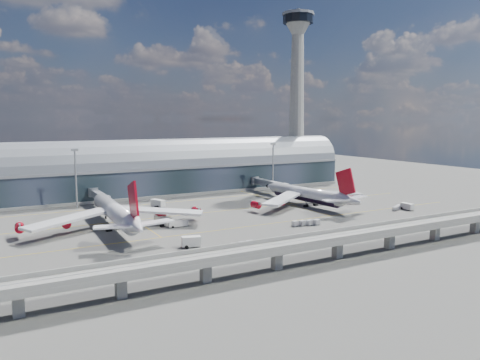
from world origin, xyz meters
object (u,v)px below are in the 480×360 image
control_tower (297,97)px  floodlight_mast_left (76,177)px  service_truck_5 (158,203)px  service_truck_0 (163,221)px  floodlight_mast_right (273,166)px  cargo_train_1 (306,223)px  service_truck_2 (178,223)px  cargo_train_0 (242,245)px  service_truck_1 (191,242)px  cargo_train_2 (397,208)px  service_truck_3 (407,206)px  airliner_right (308,195)px  service_truck_4 (302,192)px  airliner_left (116,213)px

control_tower → floodlight_mast_left: (-135.00, -28.00, -38.00)m
service_truck_5 → service_truck_0: bearing=-128.8°
floodlight_mast_right → service_truck_0: bearing=-148.4°
service_truck_5 → cargo_train_1: 69.51m
service_truck_2 → cargo_train_1: service_truck_2 is taller
floodlight_mast_left → cargo_train_0: bearing=-70.3°
service_truck_0 → service_truck_1: bearing=-109.3°
floodlight_mast_left → cargo_train_2: 137.50m
control_tower → floodlight_mast_left: bearing=-168.3°
control_tower → cargo_train_1: bearing=-124.0°
service_truck_2 → service_truck_5: service_truck_5 is taller
floodlight_mast_left → service_truck_1: size_ratio=4.22×
service_truck_2 → service_truck_3: 98.20m
floodlight_mast_right → service_truck_3: floodlight_mast_right is taller
floodlight_mast_left → service_truck_1: 83.36m
airliner_right → service_truck_2: bearing=-175.5°
service_truck_0 → service_truck_4: bearing=5.5°
control_tower → cargo_train_1: (-68.60, -101.88, -50.67)m
airliner_left → airliner_right: size_ratio=1.11×
service_truck_3 → service_truck_4: bearing=108.4°
service_truck_2 → service_truck_5: 40.14m
service_truck_3 → service_truck_4: size_ratio=1.11×
service_truck_1 → service_truck_3: service_truck_1 is taller
service_truck_1 → cargo_train_0: bearing=-109.1°
service_truck_0 → cargo_train_1: service_truck_0 is taller
floodlight_mast_right → service_truck_2: (-74.80, -53.44, -12.32)m
floodlight_mast_right → airliner_right: (-9.22, -42.75, -8.67)m
airliner_left → cargo_train_2: airliner_left is taller
service_truck_0 → cargo_train_0: (10.32, -40.51, -0.75)m
airliner_left → airliner_right: (85.62, 3.96, -0.90)m
control_tower → cargo_train_1: 132.87m
cargo_train_0 → airliner_left: bearing=37.5°
airliner_left → airliner_right: airliner_left is taller
service_truck_2 → service_truck_4: service_truck_4 is taller
service_truck_0 → service_truck_5: bearing=59.2°
cargo_train_1 → service_truck_3: bearing=-99.6°
control_tower → floodlight_mast_left: 143.01m
service_truck_4 → cargo_train_2: bearing=-100.7°
cargo_train_0 → cargo_train_1: bearing=-61.5°
airliner_right → cargo_train_0: size_ratio=7.38×
airliner_right → service_truck_5: size_ratio=8.24×
floodlight_mast_right → airliner_left: size_ratio=0.38×
service_truck_1 → service_truck_2: size_ratio=0.87×
control_tower → service_truck_0: bearing=-146.1°
cargo_train_2 → floodlight_mast_left: bearing=87.8°
control_tower → service_truck_1: size_ratio=16.90×
service_truck_4 → airliner_left: bearing=173.0°
control_tower → service_truck_5: size_ratio=14.04×
service_truck_3 → service_truck_4: service_truck_3 is taller
airliner_left → service_truck_2: airliner_left is taller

